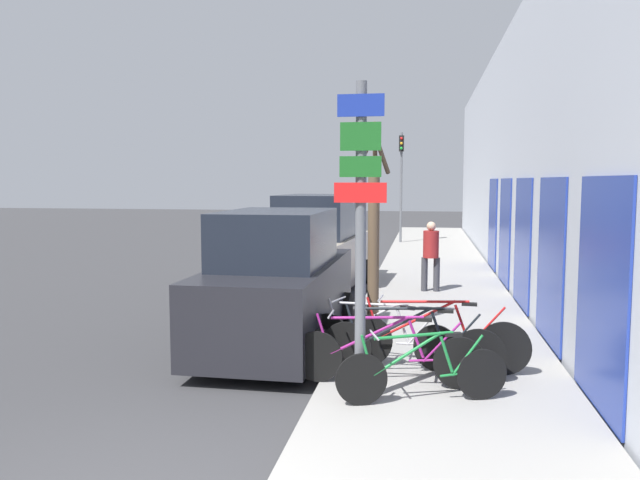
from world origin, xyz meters
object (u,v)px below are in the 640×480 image
(bicycle_3, at_px, (434,340))
(traffic_light, at_px, (401,172))
(bicycle_2, at_px, (411,347))
(pedestrian_near, at_px, (431,251))
(bicycle_0, at_px, (422,372))
(parked_car_1, at_px, (318,248))
(street_tree, at_px, (373,238))
(signpost, at_px, (361,230))
(bicycle_4, at_px, (380,337))
(parked_car_0, at_px, (278,285))
(bicycle_1, at_px, (387,355))

(bicycle_3, height_order, traffic_light, traffic_light)
(bicycle_3, bearing_deg, traffic_light, 7.56)
(bicycle_2, height_order, pedestrian_near, pedestrian_near)
(bicycle_0, height_order, parked_car_1, parked_car_1)
(bicycle_2, height_order, parked_car_1, parked_car_1)
(bicycle_3, distance_m, parked_car_1, 7.07)
(parked_car_1, height_order, street_tree, street_tree)
(bicycle_3, bearing_deg, bicycle_2, 144.91)
(signpost, height_order, street_tree, signpost)
(signpost, height_order, bicycle_0, signpost)
(street_tree, bearing_deg, bicycle_4, -82.21)
(parked_car_0, bearing_deg, street_tree, 29.52)
(bicycle_2, xyz_separation_m, parked_car_1, (-2.42, 6.88, 0.50))
(bicycle_0, xyz_separation_m, parked_car_1, (-2.56, 7.80, 0.54))
(parked_car_1, distance_m, street_tree, 4.73)
(bicycle_1, relative_size, bicycle_2, 1.01)
(bicycle_2, relative_size, pedestrian_near, 1.49)
(bicycle_0, height_order, traffic_light, traffic_light)
(bicycle_1, height_order, traffic_light, traffic_light)
(bicycle_2, xyz_separation_m, bicycle_3, (0.29, 0.36, 0.01))
(signpost, height_order, bicycle_3, signpost)
(signpost, distance_m, parked_car_0, 3.33)
(traffic_light, bearing_deg, signpost, -89.11)
(bicycle_3, bearing_deg, bicycle_4, 79.86)
(bicycle_3, xyz_separation_m, parked_car_1, (-2.71, 6.51, 0.49))
(signpost, distance_m, traffic_light, 18.90)
(parked_car_0, distance_m, pedestrian_near, 5.36)
(bicycle_4, bearing_deg, street_tree, 24.87)
(bicycle_1, bearing_deg, parked_car_0, 41.81)
(bicycle_2, distance_m, street_tree, 2.87)
(parked_car_1, height_order, traffic_light, traffic_light)
(signpost, height_order, pedestrian_near, signpost)
(parked_car_0, distance_m, traffic_light, 16.36)
(parked_car_1, bearing_deg, bicycle_4, -68.72)
(bicycle_0, height_order, pedestrian_near, pedestrian_near)
(parked_car_1, bearing_deg, street_tree, -64.68)
(parked_car_0, xyz_separation_m, traffic_light, (1.31, 16.18, 2.02))
(bicycle_1, relative_size, street_tree, 0.69)
(bicycle_1, height_order, bicycle_4, bicycle_1)
(bicycle_4, xyz_separation_m, pedestrian_near, (0.73, 5.93, 0.55))
(parked_car_1, bearing_deg, traffic_light, 85.88)
(bicycle_3, bearing_deg, parked_car_0, 65.13)
(parked_car_0, relative_size, street_tree, 1.31)
(bicycle_2, bearing_deg, bicycle_0, -167.18)
(pedestrian_near, relative_size, street_tree, 0.46)
(bicycle_3, relative_size, pedestrian_near, 1.57)
(signpost, distance_m, bicycle_3, 2.25)
(street_tree, bearing_deg, bicycle_0, -75.99)
(signpost, height_order, bicycle_2, signpost)
(signpost, relative_size, bicycle_3, 1.45)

